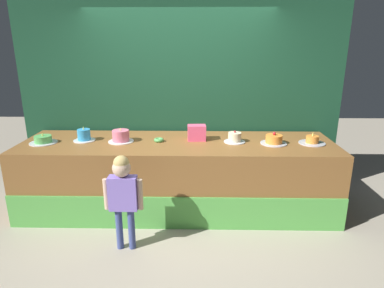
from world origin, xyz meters
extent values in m
plane|color=#ADA38E|center=(0.00, 0.00, 0.00)|extent=(12.00, 12.00, 0.00)
cube|color=brown|center=(0.00, 0.54, 0.44)|extent=(3.86, 1.07, 0.89)
cube|color=#59B24C|center=(0.00, -0.01, 0.20)|extent=(3.86, 0.02, 0.40)
cube|color=#19472D|center=(0.00, 1.17, 1.30)|extent=(4.40, 0.08, 2.61)
cylinder|color=#3F4C8C|center=(-0.55, -0.39, 0.23)|extent=(0.07, 0.07, 0.45)
cylinder|color=#3F4C8C|center=(-0.43, -0.39, 0.23)|extent=(0.07, 0.07, 0.45)
cube|color=#8C72D8|center=(-0.49, -0.39, 0.63)|extent=(0.28, 0.13, 0.35)
cylinder|color=beige|center=(-0.66, -0.39, 0.62)|extent=(0.06, 0.06, 0.32)
cylinder|color=beige|center=(-0.32, -0.39, 0.62)|extent=(0.06, 0.06, 0.32)
sphere|color=beige|center=(-0.49, -0.39, 0.90)|extent=(0.18, 0.18, 0.18)
sphere|color=tan|center=(-0.49, -0.39, 0.94)|extent=(0.15, 0.15, 0.15)
cube|color=#F95680|center=(0.23, 0.62, 0.98)|extent=(0.23, 0.16, 0.19)
torus|color=#59B259|center=(-0.23, 0.55, 0.91)|extent=(0.12, 0.12, 0.04)
cylinder|color=silver|center=(-1.64, 0.46, 0.89)|extent=(0.33, 0.33, 0.01)
cylinder|color=#59B259|center=(-1.64, 0.46, 0.94)|extent=(0.20, 0.20, 0.08)
cone|color=#F2E566|center=(-1.64, 0.46, 1.00)|extent=(0.02, 0.02, 0.04)
cylinder|color=white|center=(-1.17, 0.57, 0.89)|extent=(0.27, 0.27, 0.01)
cylinder|color=#3399D8|center=(-1.17, 0.57, 0.97)|extent=(0.16, 0.16, 0.14)
cone|color=#F2E566|center=(-1.17, 0.57, 1.06)|extent=(0.02, 0.02, 0.04)
cylinder|color=white|center=(-0.70, 0.53, 0.89)|extent=(0.31, 0.31, 0.01)
cylinder|color=pink|center=(-0.70, 0.53, 0.97)|extent=(0.21, 0.21, 0.14)
cone|color=#F2E566|center=(-0.70, 0.53, 1.05)|extent=(0.02, 0.02, 0.03)
cylinder|color=silver|center=(0.70, 0.54, 0.89)|extent=(0.26, 0.26, 0.01)
cylinder|color=beige|center=(0.70, 0.54, 0.95)|extent=(0.16, 0.16, 0.11)
sphere|color=red|center=(0.70, 0.54, 1.02)|extent=(0.02, 0.02, 0.02)
cylinder|color=silver|center=(1.17, 0.49, 0.89)|extent=(0.32, 0.32, 0.01)
cylinder|color=orange|center=(1.17, 0.49, 0.95)|extent=(0.20, 0.20, 0.10)
sphere|color=red|center=(1.17, 0.49, 1.02)|extent=(0.04, 0.04, 0.04)
cylinder|color=silver|center=(1.64, 0.50, 0.89)|extent=(0.32, 0.32, 0.01)
cylinder|color=orange|center=(1.64, 0.50, 0.94)|extent=(0.15, 0.15, 0.09)
cone|color=#F2E566|center=(1.64, 0.50, 1.01)|extent=(0.02, 0.02, 0.05)
camera|label=1|loc=(0.26, -3.39, 2.06)|focal=30.97mm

